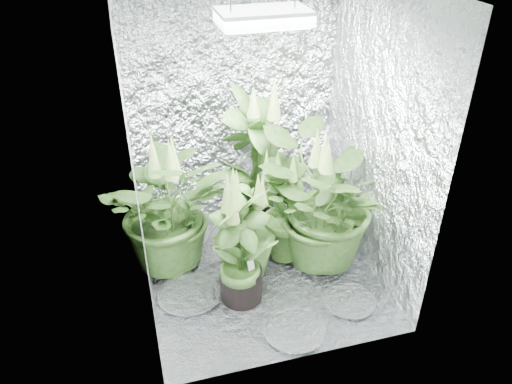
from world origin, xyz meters
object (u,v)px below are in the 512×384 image
at_px(plant_d, 244,232).
at_px(plant_c, 282,212).
at_px(plant_a, 168,209).
at_px(plant_e, 325,206).
at_px(plant_b, 254,164).
at_px(circulation_fan, 325,223).
at_px(grow_lamp, 263,17).
at_px(plant_f, 241,247).

bearing_deg(plant_d, plant_c, 25.02).
height_order(plant_a, plant_e, plant_e).
bearing_deg(plant_e, plant_d, 176.41).
xyz_separation_m(plant_c, plant_d, (-0.33, -0.15, -0.00)).
relative_size(plant_b, plant_d, 1.51).
bearing_deg(plant_b, plant_e, -59.24).
bearing_deg(plant_d, plant_e, -3.59).
relative_size(plant_b, circulation_fan, 3.57).
height_order(grow_lamp, plant_c, grow_lamp).
xyz_separation_m(plant_a, plant_f, (0.41, -0.49, -0.06)).
bearing_deg(plant_c, plant_d, -154.98).
distance_m(plant_a, plant_e, 1.11).
relative_size(plant_a, plant_b, 0.82).
relative_size(plant_f, circulation_fan, 2.70).
xyz_separation_m(plant_c, circulation_fan, (0.39, 0.09, -0.24)).
distance_m(plant_f, circulation_fan, 0.97).
bearing_deg(plant_f, grow_lamp, 45.53).
bearing_deg(plant_b, plant_a, -157.45).
height_order(plant_e, circulation_fan, plant_e).
xyz_separation_m(plant_b, plant_c, (0.10, -0.41, -0.21)).
bearing_deg(plant_d, grow_lamp, -10.30).
height_order(plant_c, plant_f, plant_f).
relative_size(plant_c, plant_d, 1.01).
xyz_separation_m(plant_a, plant_d, (0.49, -0.26, -0.11)).
bearing_deg(grow_lamp, plant_a, 155.10).
bearing_deg(plant_a, plant_f, -49.92).
relative_size(plant_d, plant_e, 0.77).
bearing_deg(plant_e, grow_lamp, 178.16).
distance_m(plant_c, plant_e, 0.34).
xyz_separation_m(grow_lamp, circulation_fan, (0.60, 0.27, -1.67)).
bearing_deg(plant_d, plant_b, 68.19).
xyz_separation_m(grow_lamp, plant_b, (0.11, 0.58, -1.23)).
height_order(plant_d, plant_f, plant_f).
bearing_deg(plant_e, plant_b, 120.76).
relative_size(grow_lamp, plant_e, 0.45).
bearing_deg(circulation_fan, plant_f, -164.43).
xyz_separation_m(plant_b, circulation_fan, (0.49, -0.31, -0.45)).
bearing_deg(grow_lamp, circulation_fan, 23.99).
bearing_deg(plant_f, plant_e, 16.01).
height_order(plant_a, circulation_fan, plant_a).
xyz_separation_m(plant_a, circulation_fan, (1.21, -0.02, -0.35)).
bearing_deg(plant_c, circulation_fan, 13.34).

